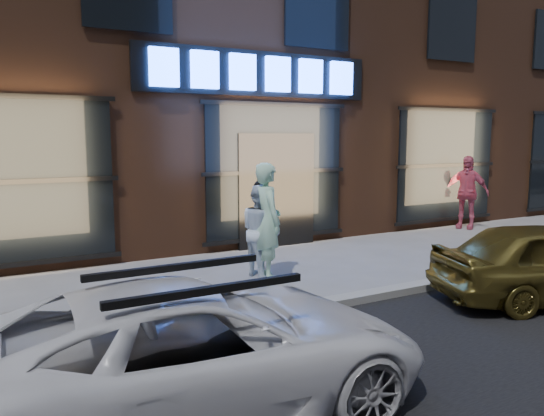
{
  "coord_description": "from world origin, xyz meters",
  "views": [
    {
      "loc": [
        -5.47,
        -5.81,
        2.37
      ],
      "look_at": [
        -1.39,
        1.6,
        1.2
      ],
      "focal_mm": 35.0,
      "sensor_mm": 36.0,
      "label": 1
    }
  ],
  "objects_px": {
    "man_cap": "(261,230)",
    "white_suv": "(192,350)",
    "man_bowtie": "(267,221)",
    "passerby": "(466,192)"
  },
  "relations": [
    {
      "from": "man_cap",
      "to": "white_suv",
      "type": "height_order",
      "value": "man_cap"
    },
    {
      "from": "man_bowtie",
      "to": "white_suv",
      "type": "relative_size",
      "value": 0.46
    },
    {
      "from": "man_cap",
      "to": "passerby",
      "type": "relative_size",
      "value": 0.84
    },
    {
      "from": "man_bowtie",
      "to": "passerby",
      "type": "bearing_deg",
      "value": -70.22
    },
    {
      "from": "passerby",
      "to": "white_suv",
      "type": "bearing_deg",
      "value": -89.56
    },
    {
      "from": "passerby",
      "to": "man_bowtie",
      "type": "bearing_deg",
      "value": -104.62
    },
    {
      "from": "man_bowtie",
      "to": "man_cap",
      "type": "relative_size",
      "value": 1.23
    },
    {
      "from": "man_bowtie",
      "to": "passerby",
      "type": "height_order",
      "value": "man_bowtie"
    },
    {
      "from": "man_bowtie",
      "to": "white_suv",
      "type": "distance_m",
      "value": 4.45
    },
    {
      "from": "passerby",
      "to": "man_cap",
      "type": "bearing_deg",
      "value": -106.02
    }
  ]
}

